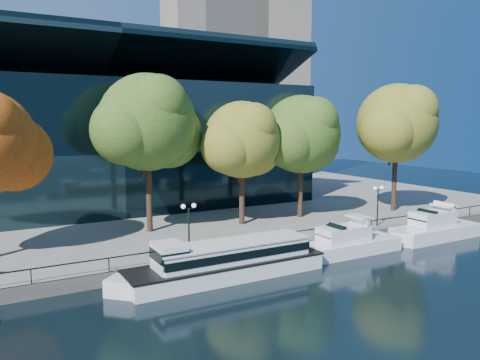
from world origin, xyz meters
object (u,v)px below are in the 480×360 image
cruiser_near (344,243)px  tree_5 (398,125)px  cruiser_far (432,228)px  tour_boat (222,260)px  tree_4 (303,136)px  lamp_2 (378,196)px  tree_2 (150,124)px  lamp_1 (189,217)px  tree_3 (244,141)px

cruiser_near → tree_5: 20.21m
cruiser_far → tree_5: bearing=63.2°
cruiser_far → tour_boat: bearing=180.0°
tree_5 → tree_4: bearing=168.3°
lamp_2 → tree_2: bearing=156.6°
tree_2 → tree_5: (28.35, -3.97, -0.16)m
tree_5 → lamp_2: (-7.88, -4.90, -7.00)m
cruiser_far → lamp_2: size_ratio=2.71×
tour_boat → lamp_1: bearing=104.4°
tree_2 → lamp_1: (0.04, -8.87, -7.15)m
tree_2 → lamp_2: 23.43m
tour_boat → tree_5: bearing=17.7°
tree_2 → tour_boat: bearing=-85.4°
tree_3 → tree_4: (7.34, -0.03, 0.43)m
tree_5 → tour_boat: bearing=-162.3°
cruiser_near → tree_3: size_ratio=0.90×
tree_3 → tree_4: size_ratio=0.94×
lamp_1 → lamp_2: size_ratio=1.00×
cruiser_near → lamp_1: bearing=164.6°
tree_2 → lamp_1: size_ratio=3.68×
tree_5 → lamp_1: tree_5 is taller
cruiser_near → tree_4: bearing=71.5°
tour_boat → lamp_2: (19.45, 3.82, 2.64)m
tour_boat → tree_3: size_ratio=1.33×
tour_boat → tree_5: (27.33, 8.72, 9.64)m
cruiser_near → tour_boat: bearing=-178.8°
tree_3 → lamp_1: (-9.19, -7.38, -5.44)m
lamp_2 → cruiser_far: bearing=-47.8°
tree_3 → lamp_1: bearing=-141.3°
tour_boat → tree_4: (15.55, 11.16, 8.51)m
cruiser_far → lamp_1: bearing=170.9°
cruiser_far → lamp_2: (-3.47, 3.82, 2.85)m
cruiser_near → tree_4: (3.64, 10.90, 8.84)m
tree_4 → cruiser_far: bearing=-56.6°
tree_3 → tree_5: 19.34m
cruiser_far → lamp_1: size_ratio=2.71×
tour_boat → tree_2: 16.06m
cruiser_near → lamp_1: size_ratio=2.78×
tour_boat → cruiser_far: (22.92, -0.01, -0.21)m
tree_3 → tree_5: size_ratio=0.85×
tree_3 → cruiser_far: bearing=-37.3°
cruiser_far → tree_5: 13.87m
lamp_1 → tour_boat: bearing=-75.6°
lamp_2 → tour_boat: bearing=-168.9°
tree_3 → tree_5: (19.12, -2.48, 1.56)m
tree_2 → tree_4: bearing=-5.2°
tree_3 → lamp_1: 12.98m
cruiser_near → tree_4: tree_4 is taller
cruiser_far → lamp_1: (-23.90, 3.82, 2.85)m
cruiser_near → tree_3: bearing=108.7°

